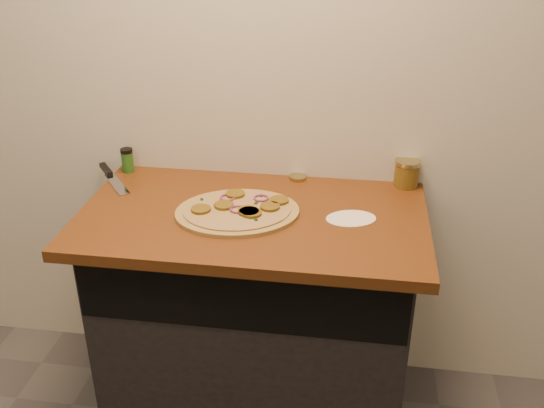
% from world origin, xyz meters
% --- Properties ---
extents(cabinet, '(1.10, 0.60, 0.86)m').
position_xyz_m(cabinet, '(0.00, 1.45, 0.43)').
color(cabinet, black).
rests_on(cabinet, ground).
extents(countertop, '(1.20, 0.70, 0.04)m').
position_xyz_m(countertop, '(0.00, 1.42, 0.88)').
color(countertop, brown).
rests_on(countertop, cabinet).
extents(pizza, '(0.51, 0.51, 0.03)m').
position_xyz_m(pizza, '(-0.05, 1.41, 0.91)').
color(pizza, tan).
rests_on(pizza, countertop).
extents(chefs_knife, '(0.21, 0.26, 0.02)m').
position_xyz_m(chefs_knife, '(-0.60, 1.63, 0.91)').
color(chefs_knife, '#B7BAC1').
rests_on(chefs_knife, countertop).
extents(mason_jar_lid, '(0.09, 0.09, 0.01)m').
position_xyz_m(mason_jar_lid, '(0.12, 1.72, 0.91)').
color(mason_jar_lid, tan).
rests_on(mason_jar_lid, countertop).
extents(salsa_jar, '(0.10, 0.10, 0.10)m').
position_xyz_m(salsa_jar, '(0.53, 1.72, 0.95)').
color(salsa_jar, maroon).
rests_on(salsa_jar, countertop).
extents(spice_shaker, '(0.05, 0.05, 0.10)m').
position_xyz_m(spice_shaker, '(-0.55, 1.70, 0.95)').
color(spice_shaker, '#265B1C').
rests_on(spice_shaker, countertop).
extents(flour_spill, '(0.21, 0.21, 0.00)m').
position_xyz_m(flour_spill, '(0.34, 1.43, 0.90)').
color(flour_spill, white).
rests_on(flour_spill, countertop).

